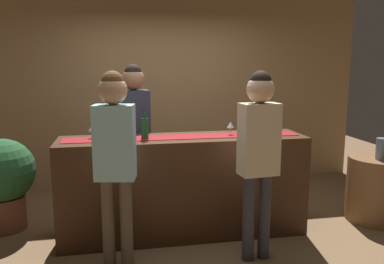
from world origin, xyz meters
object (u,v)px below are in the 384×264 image
Objects in this scene: customer_browsing at (115,148)px; vase_on_side_table at (382,149)px; wine_bottle_clear at (246,124)px; customer_sipping at (259,145)px; bartender at (134,123)px; wine_bottle_green at (145,128)px; potted_plant_tall at (3,178)px; round_side_table at (377,189)px; wine_glass_near_customer at (92,128)px; wine_glass_mid_counter at (230,125)px; wine_bottle_amber at (267,123)px.

customer_browsing reaches higher than vase_on_side_table.
customer_browsing is (-1.37, -0.60, -0.08)m from wine_bottle_clear.
customer_browsing is (-1.26, 0.09, 0.00)m from customer_sipping.
bartender is 1.03× the size of customer_browsing.
wine_bottle_green reaches higher than potted_plant_tall.
potted_plant_tall is at bearing 149.61° from customer_browsing.
customer_sipping reaches higher than wine_bottle_clear.
wine_glass_near_customer is at bearing 177.95° from round_side_table.
wine_bottle_green reaches higher than wine_glass_near_customer.
wine_bottle_green reaches higher than round_side_table.
round_side_table is at bearing 159.18° from bartender.
potted_plant_tall is (-2.58, 0.44, -0.58)m from wine_bottle_clear.
wine_glass_mid_counter is 0.14× the size of potted_plant_tall.
wine_bottle_clear is 2.10× the size of wine_glass_near_customer.
customer_sipping is (0.06, -0.69, -0.07)m from wine_glass_mid_counter.
customer_sipping is at bearing 6.33° from customer_browsing.
wine_bottle_amber is 1.56m from round_side_table.
customer_sipping is 2.76m from potted_plant_tall.
wine_bottle_clear is (-0.24, -0.02, 0.00)m from wine_bottle_amber.
wine_bottle_green is 0.30× the size of potted_plant_tall.
bartender reaches higher than wine_bottle_clear.
customer_sipping is at bearing -159.47° from round_side_table.
wine_glass_near_customer is 0.70m from customer_browsing.
wine_glass_near_customer is (-1.84, 0.03, -0.01)m from wine_bottle_amber.
vase_on_side_table is (3.14, -0.19, -0.30)m from wine_glass_near_customer.
customer_browsing is (-0.29, -0.53, -0.08)m from wine_bottle_green.
wine_bottle_clear is at bearing 3.82° from wine_bottle_green.
customer_sipping is 1.26m from customer_browsing.
wine_glass_near_customer is at bearing 40.40° from bartender.
wine_bottle_green is 0.53m from wine_glass_near_customer.
wine_bottle_amber reaches higher than vase_on_side_table.
round_side_table is 4.19m from potted_plant_tall.
wine_bottle_green reaches higher than wine_glass_mid_counter.
wine_bottle_amber is at bearing -0.93° from wine_glass_near_customer.
bartender reaches higher than wine_glass_mid_counter.
round_side_table is 3.08× the size of vase_on_side_table.
customer_sipping is at bearing -26.75° from wine_glass_near_customer.
wine_bottle_amber is 1.34m from vase_on_side_table.
wine_glass_mid_counter is 2.51m from potted_plant_tall.
customer_sipping reaches higher than round_side_table.
wine_glass_near_customer is at bearing 177.72° from wine_glass_mid_counter.
wine_glass_mid_counter is 0.08× the size of customer_sipping.
vase_on_side_table is (1.30, -0.16, -0.30)m from wine_bottle_amber.
wine_bottle_clear is 0.30× the size of potted_plant_tall.
round_side_table is (2.66, 0.01, -0.79)m from wine_bottle_green.
wine_bottle_green is at bearing 88.78° from bartender.
wine_glass_mid_counter is at bearing 4.28° from wine_bottle_green.
wine_bottle_green and wine_bottle_clear have the same top height.
customer_browsing is at bearing 169.90° from customer_sipping.
potted_plant_tall is (-4.12, 0.58, -0.28)m from vase_on_side_table.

